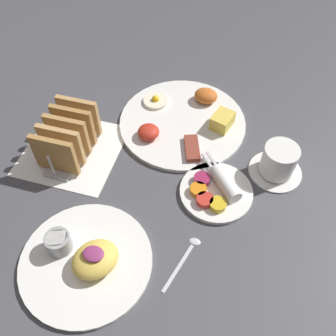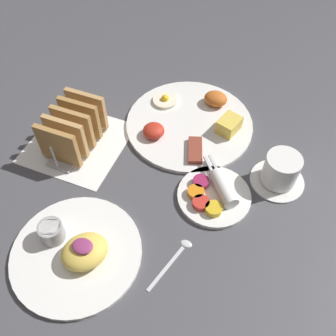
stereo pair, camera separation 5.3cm
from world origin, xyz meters
name	(u,v)px [view 2 (the right image)]	position (x,y,z in m)	size (l,w,h in m)	color
ground_plane	(144,180)	(0.00, 0.00, 0.00)	(3.00, 3.00, 0.00)	#47474C
napkin_flat	(78,143)	(-0.19, 0.04, 0.00)	(0.22, 0.22, 0.00)	white
plate_breakfast	(191,122)	(0.04, 0.20, 0.01)	(0.32, 0.32, 0.05)	white
plate_condiments	(214,194)	(0.16, 0.01, 0.01)	(0.16, 0.17, 0.04)	white
plate_foreground	(76,250)	(-0.05, -0.21, 0.01)	(0.25, 0.25, 0.06)	white
toast_rack	(74,128)	(-0.19, 0.04, 0.05)	(0.10, 0.18, 0.10)	#B7B7BC
coffee_cup	(280,171)	(0.28, 0.11, 0.04)	(0.12, 0.12, 0.08)	white
teaspoon	(176,255)	(0.13, -0.14, 0.00)	(0.05, 0.12, 0.01)	silver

